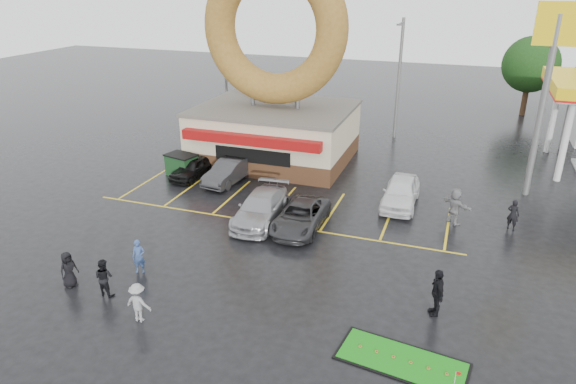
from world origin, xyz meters
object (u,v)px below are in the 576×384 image
(shell_sign, at_px, (550,66))
(streetlight_left, at_px, (225,68))
(donut_shop, at_px, (275,95))
(streetlight_mid, at_px, (399,76))
(car_dgrey, at_px, (229,171))
(car_silver, at_px, (261,208))
(person_blue, at_px, (139,256))
(person_cameraman, at_px, (437,292))
(dumpster, at_px, (182,165))
(car_black, at_px, (193,167))
(streetlight_right, at_px, (574,84))
(car_white, at_px, (401,192))
(putting_green, at_px, (402,361))
(car_grey, at_px, (301,216))

(shell_sign, height_order, streetlight_left, shell_sign)
(donut_shop, xyz_separation_m, shell_sign, (16.00, -0.97, 2.91))
(streetlight_mid, height_order, car_dgrey, streetlight_mid)
(car_silver, bearing_deg, person_blue, -118.77)
(streetlight_left, height_order, person_cameraman, streetlight_left)
(donut_shop, relative_size, dumpster, 7.50)
(car_black, xyz_separation_m, person_cameraman, (15.64, -9.62, 0.32))
(streetlight_left, distance_m, streetlight_right, 26.08)
(car_silver, distance_m, dumpster, 8.52)
(car_white, relative_size, putting_green, 1.02)
(car_white, xyz_separation_m, putting_green, (1.89, -12.69, -0.74))
(donut_shop, distance_m, streetlight_mid, 10.59)
(car_white, relative_size, person_cameraman, 2.39)
(person_cameraman, relative_size, putting_green, 0.42)
(streetlight_right, bearing_deg, streetlight_mid, -175.24)
(car_white, distance_m, person_cameraman, 9.99)
(car_grey, bearing_deg, car_dgrey, 143.16)
(streetlight_right, bearing_deg, person_cameraman, -106.64)
(donut_shop, xyz_separation_m, car_grey, (4.96, -9.47, -3.82))
(donut_shop, xyz_separation_m, car_white, (9.29, -4.97, -3.69))
(donut_shop, bearing_deg, dumpster, -132.47)
(streetlight_mid, distance_m, car_grey, 18.02)
(person_cameraman, distance_m, dumpster, 19.10)
(streetlight_mid, xyz_separation_m, car_dgrey, (-8.15, -12.92, -4.08))
(car_dgrey, bearing_deg, dumpster, -174.16)
(donut_shop, distance_m, person_cameraman, 19.20)
(streetlight_mid, xyz_separation_m, car_grey, (-2.04, -17.42, -4.13))
(streetlight_left, bearing_deg, car_silver, -59.12)
(car_black, height_order, car_grey, car_grey)
(car_silver, distance_m, putting_green, 11.84)
(donut_shop, distance_m, car_white, 11.16)
(shell_sign, xyz_separation_m, person_cameraman, (-4.03, -13.62, -6.43))
(car_white, xyz_separation_m, person_cameraman, (2.68, -9.62, 0.17))
(person_cameraman, bearing_deg, shell_sign, 144.12)
(shell_sign, xyz_separation_m, streetlight_mid, (-9.00, 8.92, -2.60))
(shell_sign, height_order, streetlight_mid, shell_sign)
(car_silver, bearing_deg, shell_sign, 28.63)
(car_grey, bearing_deg, streetlight_mid, 82.85)
(car_silver, relative_size, dumpster, 2.80)
(car_dgrey, xyz_separation_m, car_white, (10.44, 0.00, 0.08))
(shell_sign, relative_size, putting_green, 2.37)
(donut_shop, height_order, person_cameraman, donut_shop)
(shell_sign, xyz_separation_m, dumpster, (-20.50, -3.94, -6.73))
(person_blue, relative_size, putting_green, 0.34)
(person_cameraman, bearing_deg, putting_green, -33.75)
(car_silver, height_order, putting_green, car_silver)
(donut_shop, relative_size, car_silver, 2.68)
(car_grey, relative_size, dumpster, 2.59)
(car_silver, height_order, dumpster, car_silver)
(streetlight_mid, bearing_deg, streetlight_left, -175.91)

